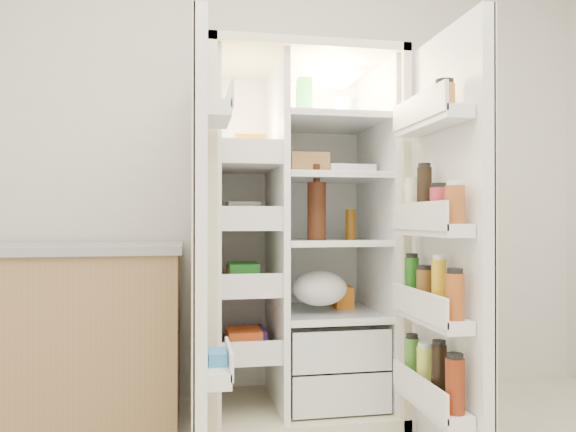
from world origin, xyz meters
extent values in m
cube|color=silver|center=(0.00, 2.00, 1.35)|extent=(4.00, 0.02, 2.70)
cube|color=beige|center=(0.18, 1.93, 0.90)|extent=(0.92, 0.04, 1.80)
cube|color=beige|center=(-0.26, 1.60, 0.90)|extent=(0.04, 0.70, 1.80)
cube|color=beige|center=(0.62, 1.60, 0.90)|extent=(0.04, 0.70, 1.80)
cube|color=beige|center=(0.18, 1.60, 1.78)|extent=(0.92, 0.70, 0.04)
cube|color=beige|center=(0.18, 1.60, 0.04)|extent=(0.92, 0.70, 0.08)
cube|color=white|center=(0.18, 1.90, 0.92)|extent=(0.84, 0.02, 1.68)
cube|color=white|center=(-0.23, 1.60, 0.92)|extent=(0.02, 0.62, 1.68)
cube|color=white|center=(0.59, 1.60, 0.92)|extent=(0.02, 0.62, 1.68)
cube|color=white|center=(0.07, 1.60, 0.92)|extent=(0.03, 0.62, 1.68)
cube|color=silver|center=(0.33, 1.58, 0.18)|extent=(0.47, 0.52, 0.19)
cube|color=silver|center=(0.33, 1.58, 0.39)|extent=(0.47, 0.52, 0.19)
cube|color=#FFD18C|center=(0.33, 1.65, 1.72)|extent=(0.30, 0.30, 0.02)
cube|color=silver|center=(-0.09, 1.60, 0.35)|extent=(0.28, 0.58, 0.02)
cube|color=silver|center=(-0.09, 1.60, 0.65)|extent=(0.28, 0.58, 0.02)
cube|color=silver|center=(-0.09, 1.60, 0.95)|extent=(0.28, 0.58, 0.02)
cube|color=silver|center=(-0.09, 1.60, 1.25)|extent=(0.28, 0.58, 0.02)
cube|color=white|center=(0.33, 1.60, 0.52)|extent=(0.49, 0.58, 0.01)
cube|color=white|center=(0.33, 1.60, 0.88)|extent=(0.49, 0.58, 0.01)
cube|color=white|center=(0.33, 1.60, 1.20)|extent=(0.49, 0.58, 0.02)
cube|color=white|center=(0.33, 1.60, 1.48)|extent=(0.49, 0.58, 0.02)
cube|color=orange|center=(-0.09, 1.60, 0.41)|extent=(0.16, 0.20, 0.10)
cube|color=#207823|center=(-0.09, 1.60, 0.72)|extent=(0.14, 0.18, 0.12)
cube|color=silver|center=(-0.09, 1.60, 0.99)|extent=(0.20, 0.22, 0.07)
cube|color=gold|center=(-0.09, 1.60, 1.33)|extent=(0.15, 0.16, 0.14)
cube|color=#513092|center=(-0.09, 1.60, 0.40)|extent=(0.18, 0.20, 0.09)
cube|color=orange|center=(-0.09, 1.60, 0.71)|extent=(0.14, 0.18, 0.10)
cube|color=white|center=(-0.09, 1.60, 1.02)|extent=(0.16, 0.16, 0.12)
sphere|color=orange|center=(0.21, 1.50, 0.12)|extent=(0.07, 0.07, 0.07)
sphere|color=orange|center=(0.30, 1.54, 0.12)|extent=(0.07, 0.07, 0.07)
sphere|color=orange|center=(0.40, 1.50, 0.12)|extent=(0.07, 0.07, 0.07)
sphere|color=orange|center=(0.26, 1.64, 0.12)|extent=(0.07, 0.07, 0.07)
sphere|color=orange|center=(0.36, 1.62, 0.12)|extent=(0.07, 0.07, 0.07)
ellipsoid|color=#396822|center=(0.33, 1.60, 0.40)|extent=(0.26, 0.24, 0.11)
cylinder|color=#411D0E|center=(0.25, 1.52, 1.03)|extent=(0.09, 0.09, 0.29)
cylinder|color=brown|center=(0.45, 1.59, 0.97)|extent=(0.05, 0.05, 0.16)
cube|color=#24852F|center=(0.20, 1.56, 1.59)|extent=(0.07, 0.07, 0.21)
cylinder|color=white|center=(0.42, 1.56, 1.54)|extent=(0.12, 0.12, 0.11)
cylinder|color=#AA8B27|center=(0.28, 1.70, 1.53)|extent=(0.06, 0.06, 0.08)
cube|color=white|center=(0.44, 1.54, 1.24)|extent=(0.23, 0.10, 0.06)
cube|color=tan|center=(0.23, 1.59, 1.27)|extent=(0.19, 0.11, 0.12)
ellipsoid|color=silver|center=(0.27, 1.54, 0.61)|extent=(0.27, 0.25, 0.17)
cube|color=orange|center=(0.43, 1.68, 0.58)|extent=(0.09, 0.11, 0.11)
cube|color=white|center=(-0.32, 1.05, 0.90)|extent=(0.05, 0.40, 1.72)
cube|color=beige|center=(-0.35, 1.05, 0.90)|extent=(0.01, 0.40, 1.72)
cube|color=white|center=(-0.25, 1.05, 0.40)|extent=(0.09, 0.32, 0.06)
cube|color=white|center=(-0.25, 1.05, 1.40)|extent=(0.09, 0.32, 0.06)
cube|color=#338CCC|center=(-0.25, 1.05, 0.43)|extent=(0.07, 0.12, 0.10)
cube|color=white|center=(0.68, 0.96, 0.90)|extent=(0.05, 0.58, 1.72)
cube|color=beige|center=(0.70, 0.96, 0.90)|extent=(0.01, 0.58, 1.72)
cube|color=white|center=(0.59, 0.96, 0.26)|extent=(0.11, 0.50, 0.05)
cube|color=white|center=(0.59, 0.96, 0.60)|extent=(0.11, 0.50, 0.05)
cube|color=white|center=(0.59, 0.96, 0.95)|extent=(0.11, 0.50, 0.05)
cube|color=white|center=(0.59, 0.96, 1.38)|extent=(0.11, 0.50, 0.05)
cylinder|color=maroon|center=(0.59, 0.76, 0.39)|extent=(0.07, 0.07, 0.20)
cylinder|color=black|center=(0.59, 0.89, 0.40)|extent=(0.06, 0.06, 0.22)
cylinder|color=#C1D848|center=(0.59, 1.02, 0.38)|extent=(0.06, 0.06, 0.18)
cylinder|color=#43832B|center=(0.59, 1.15, 0.38)|extent=(0.06, 0.06, 0.19)
cylinder|color=#974619|center=(0.59, 0.76, 0.71)|extent=(0.07, 0.07, 0.17)
cylinder|color=gold|center=(0.59, 0.89, 0.73)|extent=(0.06, 0.06, 0.21)
cylinder|color=brown|center=(0.59, 1.02, 0.70)|extent=(0.07, 0.07, 0.16)
cylinder|color=#1D6116|center=(0.59, 1.15, 0.72)|extent=(0.06, 0.06, 0.20)
cylinder|color=brown|center=(0.59, 0.76, 1.04)|extent=(0.07, 0.07, 0.14)
cylinder|color=#AE2C3A|center=(0.59, 0.89, 1.04)|extent=(0.07, 0.07, 0.14)
cylinder|color=black|center=(0.59, 1.02, 1.09)|extent=(0.06, 0.06, 0.23)
cylinder|color=#F8E7CC|center=(0.59, 1.15, 1.06)|extent=(0.06, 0.06, 0.18)
cylinder|color=olive|center=(0.59, 0.84, 1.45)|extent=(0.08, 0.08, 0.10)
cube|color=olive|center=(-0.99, 1.66, 0.42)|extent=(1.16, 0.60, 0.83)
cube|color=#939398|center=(-0.99, 1.66, 0.85)|extent=(1.20, 0.64, 0.04)
camera|label=1|loc=(-0.36, -1.08, 0.99)|focal=34.00mm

